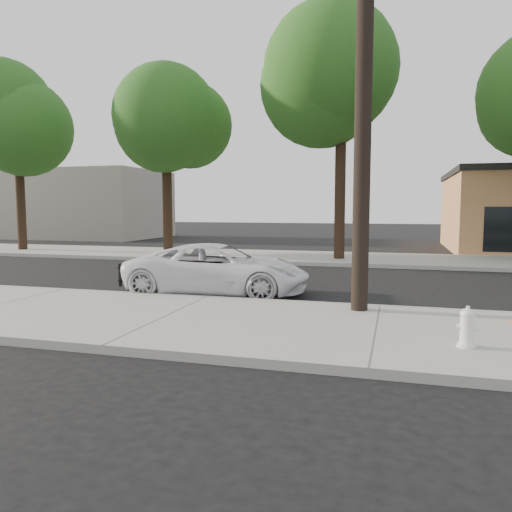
# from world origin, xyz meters

# --- Properties ---
(ground) EXTENTS (120.00, 120.00, 0.00)m
(ground) POSITION_xyz_m (0.00, 0.00, 0.00)
(ground) COLOR black
(ground) RESTS_ON ground
(near_sidewalk) EXTENTS (90.00, 4.40, 0.15)m
(near_sidewalk) POSITION_xyz_m (0.00, -4.30, 0.07)
(near_sidewalk) COLOR gray
(near_sidewalk) RESTS_ON ground
(far_sidewalk) EXTENTS (90.00, 5.00, 0.15)m
(far_sidewalk) POSITION_xyz_m (0.00, 8.50, 0.07)
(far_sidewalk) COLOR gray
(far_sidewalk) RESTS_ON ground
(curb_near) EXTENTS (90.00, 0.12, 0.16)m
(curb_near) POSITION_xyz_m (0.00, -2.10, 0.07)
(curb_near) COLOR #9E9B93
(curb_near) RESTS_ON ground
(building_far) EXTENTS (14.00, 8.00, 5.00)m
(building_far) POSITION_xyz_m (-20.00, 20.00, 2.50)
(building_far) COLOR gray
(building_far) RESTS_ON ground
(utility_pole) EXTENTS (1.40, 0.34, 9.00)m
(utility_pole) POSITION_xyz_m (3.60, -2.70, 4.70)
(utility_pole) COLOR black
(utility_pole) RESTS_ON near_sidewalk
(tree_a) EXTENTS (4.65, 4.50, 9.00)m
(tree_a) POSITION_xyz_m (-13.80, 7.85, 6.53)
(tree_a) COLOR black
(tree_a) RESTS_ON far_sidewalk
(tree_b) EXTENTS (4.34, 4.20, 8.45)m
(tree_b) POSITION_xyz_m (-5.81, 8.06, 6.15)
(tree_b) COLOR black
(tree_b) RESTS_ON far_sidewalk
(tree_c) EXTENTS (4.96, 4.80, 9.55)m
(tree_c) POSITION_xyz_m (2.22, 7.64, 6.91)
(tree_c) COLOR black
(tree_c) RESTS_ON far_sidewalk
(police_cruiser) EXTENTS (4.89, 2.53, 1.32)m
(police_cruiser) POSITION_xyz_m (-0.16, -0.91, 0.66)
(police_cruiser) COLOR white
(police_cruiser) RESTS_ON ground
(fire_hydrant) EXTENTS (0.31, 0.29, 0.59)m
(fire_hydrant) POSITION_xyz_m (5.38, -5.07, 0.44)
(fire_hydrant) COLOR white
(fire_hydrant) RESTS_ON near_sidewalk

